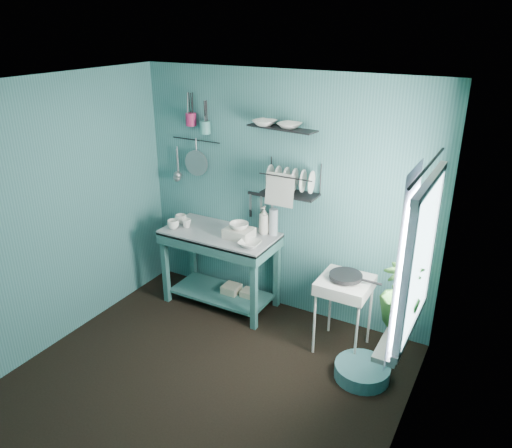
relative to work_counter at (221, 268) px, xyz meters
The scene contains 36 objects.
floor 1.39m from the work_counter, 64.17° to the right, with size 3.20×3.20×0.00m, color black.
ceiling 2.46m from the work_counter, 64.17° to the right, with size 3.20×3.20×0.00m, color silver.
wall_back 1.05m from the work_counter, 27.84° to the left, with size 3.20×3.20×0.00m, color #346A6B.
wall_front 2.88m from the work_counter, 77.89° to the right, with size 3.20×3.20×0.00m, color #346A6B.
wall_left 1.77m from the work_counter, 130.54° to the right, with size 3.00×3.00×0.00m, color #346A6B.
wall_right 2.62m from the work_counter, 28.74° to the right, with size 3.00×3.00×0.00m, color #346A6B.
work_counter is the anchor object (origin of this frame).
mug_left 0.69m from the work_counter, 161.57° to the right, with size 0.12×0.12×0.10m, color white.
mug_mid 0.61m from the work_counter, behind, with size 0.10×0.10×0.09m, color white.
mug_right 0.69m from the work_counter, behind, with size 0.12×0.12×0.10m, color white.
wash_tub 0.54m from the work_counter, ahead, with size 0.28×0.22×0.10m, color beige.
tub_bowl 0.61m from the work_counter, ahead, with size 0.20×0.20×0.06m, color white.
soap_bottle 0.74m from the work_counter, 25.46° to the left, with size 0.12×0.12×0.30m, color beige.
water_bottle 0.80m from the work_counter, 22.93° to the left, with size 0.09×0.09×0.28m, color #A2ABB5.
counter_bowl 0.66m from the work_counter, 18.43° to the right, with size 0.22×0.22×0.05m, color white.
hotplate_stand 1.44m from the work_counter, ahead, with size 0.46×0.46×0.74m, color beige.
frying_pan 1.48m from the work_counter, ahead, with size 0.30×0.30×0.04m, color black.
knife_strip 0.93m from the work_counter, 38.16° to the left, with size 0.32×0.02×0.03m, color black.
dish_rack 1.30m from the work_counter, 13.72° to the left, with size 0.55×0.24×0.32m, color black.
upper_shelf 1.67m from the work_counter, 18.91° to the left, with size 0.70×0.18×0.01m, color black.
shelf_bowl_left 1.71m from the work_counter, 26.21° to the left, with size 0.22×0.22×0.05m, color white.
shelf_bowl_right 1.73m from the work_counter, 16.81° to the left, with size 0.21×0.21×0.05m, color white.
utensil_cup_magenta 1.61m from the work_counter, 154.04° to the left, with size 0.11×0.11×0.13m, color #AE2052.
utensil_cup_teal 1.50m from the work_counter, 142.02° to the left, with size 0.11×0.11×0.13m, color teal.
colander 1.17m from the work_counter, 149.99° to the left, with size 0.28×0.28×0.03m, color gray.
ladle_outer 1.29m from the work_counter, 159.23° to the left, with size 0.01×0.01×0.30m, color gray.
ladle_inner 1.27m from the work_counter, 159.53° to the left, with size 0.01×0.01×0.30m, color gray.
hook_rail 1.40m from the work_counter, 148.33° to the left, with size 0.01×0.01×0.60m, color black.
window_glass 2.49m from the work_counter, 18.99° to the right, with size 1.10×1.10×0.00m, color white.
windowsill 2.24m from the work_counter, 19.71° to the right, with size 0.16×0.95×0.04m, color beige.
curtain 2.56m from the work_counter, 26.46° to the right, with size 1.35×1.35×0.00m, color white.
curtain_rod 2.77m from the work_counter, 19.37° to the right, with size 0.02×0.02×1.05m, color black.
potted_plant 2.27m from the work_counter, 19.61° to the right, with size 0.29×0.29×0.52m, color #336B2B.
storage_tin_large 0.34m from the work_counter, 26.57° to the left, with size 0.18×0.18×0.22m, color tan.
storage_tin_small 0.45m from the work_counter, 14.93° to the left, with size 0.15×0.15×0.20m, color tan.
floor_basin 1.84m from the work_counter, 14.43° to the right, with size 0.48×0.48×0.13m, color teal.
Camera 1 is at (2.08, -2.80, 2.94)m, focal length 35.00 mm.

